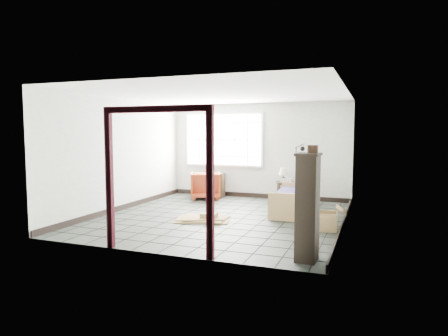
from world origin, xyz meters
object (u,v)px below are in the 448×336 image
at_px(tall_shelf, 308,206).
at_px(futon_sofa, 294,199).
at_px(side_table, 286,185).
at_px(armchair, 205,184).

bearing_deg(tall_shelf, futon_sofa, 105.88).
height_order(futon_sofa, side_table, futon_sofa).
distance_m(futon_sofa, armchair, 2.82).
distance_m(futon_sofa, tall_shelf, 3.43).
bearing_deg(futon_sofa, side_table, 105.84).
xyz_separation_m(futon_sofa, tall_shelf, (0.81, -3.30, 0.47)).
height_order(armchair, tall_shelf, tall_shelf).
distance_m(futon_sofa, side_table, 1.45).
relative_size(armchair, side_table, 1.37).
height_order(futon_sofa, tall_shelf, tall_shelf).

